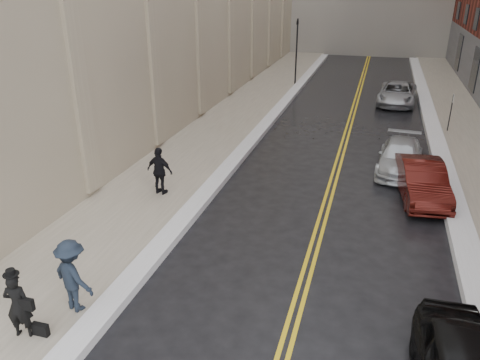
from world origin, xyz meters
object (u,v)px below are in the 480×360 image
Objects in this scene: car_silver_far at (397,93)px; pedestrian_b at (73,276)px; car_silver_near at (400,157)px; pedestrian_main at (18,305)px; pedestrian_c at (160,171)px; car_maroon at (422,180)px.

pedestrian_b is at bearing -103.28° from car_silver_far.
car_silver_near is at bearing -104.21° from pedestrian_b.
pedestrian_main reaches higher than car_silver_near.
car_silver_far is at bearing 94.54° from car_silver_near.
car_silver_far is at bearing -123.41° from pedestrian_main.
car_silver_near is 12.83m from car_silver_far.
car_silver_far reaches higher than car_silver_near.
car_maroon is at bearing -155.77° from pedestrian_c.
car_silver_near is 16.45m from pedestrian_main.
pedestrian_c reaches higher than car_maroon.
pedestrian_main reaches higher than car_maroon.
car_silver_near is 0.86× the size of car_silver_far.
car_silver_near is 10.71m from pedestrian_c.
car_silver_far is 2.64× the size of pedestrian_b.
car_maroon reaches higher than car_silver_far.
pedestrian_b is (-8.13, -25.52, 0.41)m from car_silver_far.
car_silver_near is 2.37× the size of pedestrian_c.
car_silver_near is at bearing -85.62° from car_silver_far.
pedestrian_c reaches higher than car_silver_far.
pedestrian_main is (-9.53, -11.14, 0.27)m from car_maroon.
car_maroon is 2.87m from car_silver_near.
car_silver_near is at bearing 98.00° from car_maroon.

